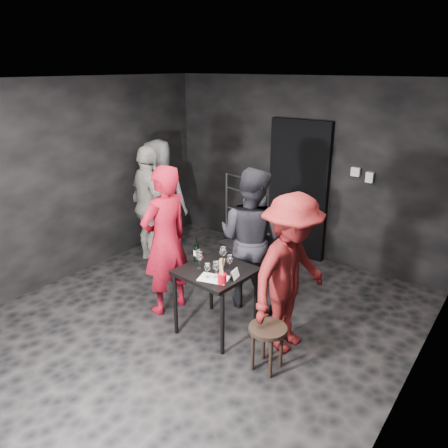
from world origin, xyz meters
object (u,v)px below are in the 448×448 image
Objects in this scene: stool at (268,335)px; server_red at (165,226)px; tasting_table at (216,278)px; man_maroon at (291,264)px; bystander_grey at (158,186)px; breadstick_cup at (222,272)px; woman_black at (251,228)px; wine_bottle at (196,252)px; bystander_cream at (149,195)px; hand_truck at (234,231)px.

server_red reaches higher than stool.
tasting_table is at bearing 163.08° from stool.
stool is at bearing -170.23° from man_maroon.
breadstick_cup is at bearing 119.67° from bystander_grey.
woman_black is 7.04× the size of breadstick_cup.
bystander_grey is (-1.39, 1.33, -0.03)m from server_red.
woman_black is 7.31× the size of wine_bottle.
tasting_table is 0.36× the size of bystander_cream.
wine_bottle is (0.99, -2.17, 0.64)m from hand_truck.
server_red is at bearing 109.14° from bystander_grey.
man_maroon reaches higher than stool.
hand_truck is 2.42m from server_red.
server_red is (-1.56, 0.26, 0.70)m from stool.
woman_black is (-0.83, 0.97, 0.63)m from stool.
server_red reaches higher than hand_truck.
bystander_cream is (-0.61, -1.30, 0.83)m from hand_truck.
tasting_table is at bearing -8.44° from wine_bottle.
breadstick_cup is at bearing 176.40° from stool.
server_red is at bearing -176.58° from wine_bottle.
tasting_table is at bearing 175.16° from bystander_cream.
tasting_table is (1.30, -2.21, 0.44)m from hand_truck.
tasting_table is 2.15m from bystander_cream.
stool is 1.73m from server_red.
hand_truck reaches higher than tasting_table.
bystander_grey is (-0.24, 0.44, 0.01)m from bystander_cream.
bystander_cream reaches higher than man_maroon.
stool is (2.11, -2.46, 0.17)m from hand_truck.
breadstick_cup is (-0.57, 0.04, 0.50)m from stool.
bystander_cream is at bearing 151.66° from wine_bottle.
tasting_table reaches higher than stool.
woman_black is (1.29, -1.49, 0.80)m from hand_truck.
woman_black is at bearing -35.51° from hand_truck.
tasting_table is at bearing -45.80° from hand_truck.
bystander_grey is 2.26m from wine_bottle.
tasting_table is at bearing 120.73° from bystander_grey.
server_red reaches higher than wine_bottle.
bystander_grey reaches higher than tasting_table.
server_red is (-0.76, 0.02, 0.43)m from tasting_table.
breadstick_cup is at bearing -41.77° from tasting_table.
stool is 1.25m from wine_bottle.
server_red is 7.79× the size of wine_bottle.
server_red is at bearing 39.19° from woman_black.
woman_black is 2.22m from bystander_grey.
bystander_grey is at bearing -120.54° from hand_truck.
man_maroon reaches higher than hand_truck.
tasting_table is 0.37m from wine_bottle.
wine_bottle is (-0.31, 0.05, 0.20)m from tasting_table.
bystander_cream is at bearing 152.46° from breadstick_cup.
bystander_cream is (-1.89, 0.19, 0.03)m from woman_black.
tasting_table is 0.35× the size of server_red.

